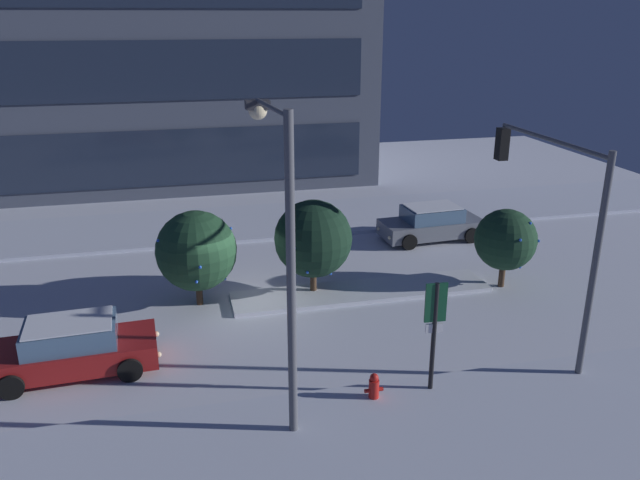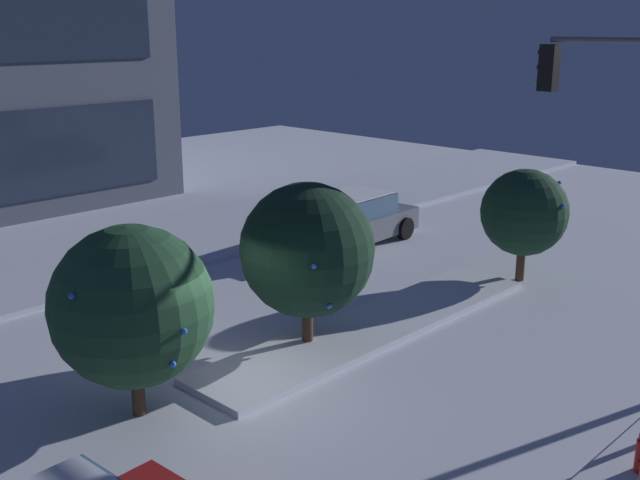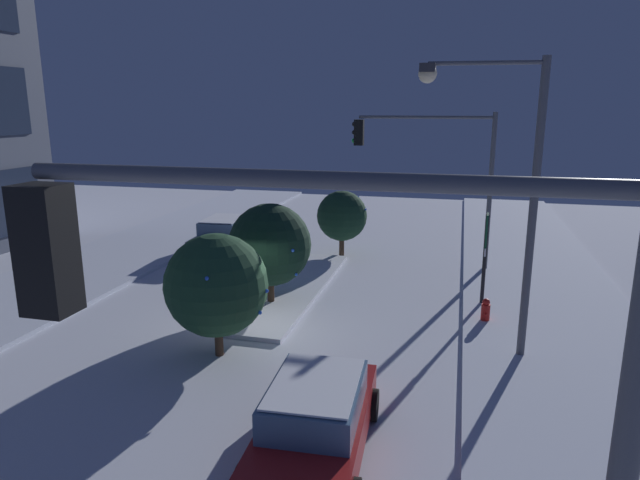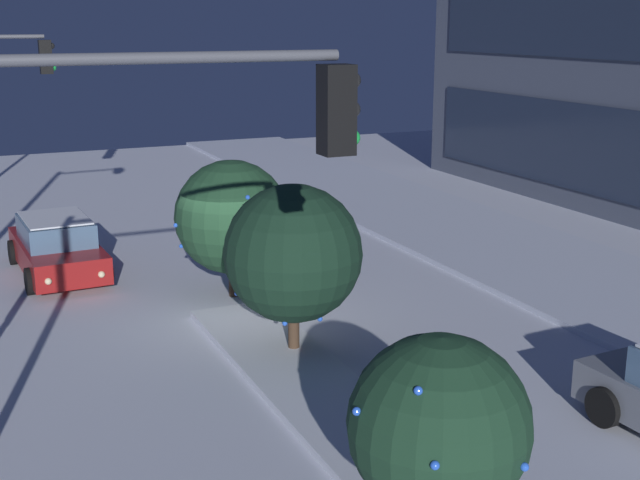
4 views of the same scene
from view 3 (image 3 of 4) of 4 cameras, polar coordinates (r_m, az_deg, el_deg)
The scene contains 13 objects.
ground at distance 15.90m, azimuth -7.69°, elevation -9.94°, with size 52.00×52.00×0.00m, color silver.
curb_strip_near at distance 15.12m, azimuth 24.53°, elevation -12.08°, with size 52.00×5.20×0.14m, color silver.
median_strip at distance 19.62m, azimuth -2.46°, elevation -5.01°, with size 9.00×1.80×0.14m, color silver.
car_near at distance 10.64m, azimuth -0.45°, elevation -18.12°, with size 4.54×2.18×1.49m.
car_far at distance 25.19m, azimuth -9.81°, elevation 0.49°, with size 4.55×2.24×1.49m.
traffic_light_corner_near_left at distance 4.08m, azimuth 3.74°, elevation -18.15°, with size 0.32×4.49×6.03m.
traffic_light_corner_near_right at distance 21.98m, azimuth 11.53°, elevation 8.13°, with size 0.32×5.47×6.12m.
street_lamp_arched at distance 14.03m, azimuth 18.12°, elevation 7.03°, with size 0.61×2.95×7.43m.
fire_hydrant at distance 17.25m, azimuth 16.65°, elevation -7.10°, with size 0.48×0.26×0.80m.
parking_info_sign at distance 18.26m, azimuth 16.64°, elevation -0.80°, with size 0.55×0.12×3.05m.
decorated_tree_median at distance 17.70m, azimuth -5.18°, elevation -0.51°, with size 2.64×2.64×3.35m.
decorated_tree_left_of_median at distance 23.79m, azimuth 2.27°, elevation 2.49°, with size 2.16×2.16×2.84m.
decorated_tree_right_of_median at distance 14.30m, azimuth -10.60°, elevation -4.59°, with size 2.64×2.70×3.23m.
Camera 3 is at (-13.48, -5.61, 6.28)m, focal length 31.12 mm.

